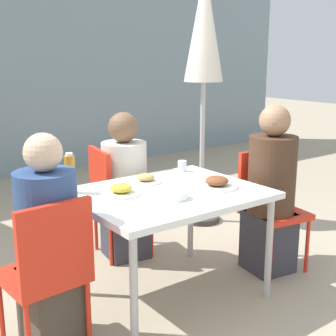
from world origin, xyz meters
name	(u,v)px	position (x,y,z in m)	size (l,w,h in m)	color
ground_plane	(168,295)	(0.00, 0.00, 0.00)	(24.00, 24.00, 0.00)	tan
dining_table	(168,200)	(0.00, 0.00, 0.66)	(1.15, 0.92, 0.72)	white
chair_left	(48,266)	(-0.87, -0.15, 0.51)	(0.43, 0.43, 0.87)	red
person_left	(49,249)	(-0.83, -0.07, 0.56)	(0.32, 0.32, 1.18)	#473D33
chair_right	(269,200)	(0.89, -0.06, 0.51)	(0.46, 0.46, 0.87)	red
person_right	(271,194)	(0.83, -0.13, 0.58)	(0.35, 0.35, 1.23)	#383842
chair_far	(113,194)	(0.04, 0.77, 0.51)	(0.46, 0.46, 0.87)	red
person_far	(125,190)	(0.11, 0.71, 0.54)	(0.35, 0.35, 1.15)	#383842
closed_umbrella	(204,37)	(1.12, 0.98, 1.72)	(0.36, 0.36, 2.32)	#333333
plate_0	(121,190)	(-0.28, 0.11, 0.75)	(0.25, 0.25, 0.07)	white
plate_1	(146,179)	(0.00, 0.25, 0.74)	(0.22, 0.22, 0.06)	white
plate_2	(217,183)	(0.31, -0.12, 0.75)	(0.28, 0.28, 0.07)	white
bottle	(70,174)	(-0.51, 0.33, 0.84)	(0.07, 0.07, 0.25)	#B7751E
drinking_cup	(182,166)	(0.39, 0.35, 0.76)	(0.07, 0.07, 0.08)	silver
salad_bowl	(175,195)	(-0.06, -0.15, 0.75)	(0.16, 0.16, 0.05)	white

